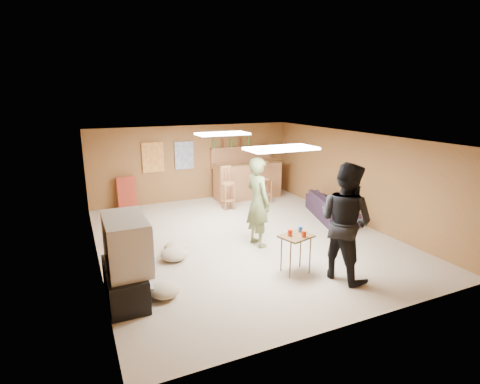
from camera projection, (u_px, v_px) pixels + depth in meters
name	position (u px, v px, depth m)	size (l,w,h in m)	color
ground	(244.00, 238.00, 8.23)	(7.00, 7.00, 0.00)	tan
ceiling	(244.00, 138.00, 7.67)	(6.00, 7.00, 0.02)	silver
wall_back	(194.00, 163.00, 11.04)	(6.00, 0.02, 2.20)	brown
wall_front	(357.00, 250.00, 4.87)	(6.00, 0.02, 2.20)	brown
wall_left	(93.00, 207.00, 6.75)	(0.02, 7.00, 2.20)	brown
wall_right	(355.00, 177.00, 9.15)	(0.02, 7.00, 2.20)	brown
tv_stand	(125.00, 283.00, 5.76)	(0.55, 1.30, 0.50)	black
dvd_box	(140.00, 286.00, 5.87)	(0.35, 0.50, 0.08)	#B2B2B7
tv_body	(126.00, 243.00, 5.62)	(0.60, 1.10, 0.80)	#B2B2B7
tv_screen	(147.00, 240.00, 5.75)	(0.02, 0.95, 0.65)	navy
bar_counter	(248.00, 180.00, 11.29)	(2.00, 0.60, 1.10)	#935B35
bar_lip	(251.00, 164.00, 10.93)	(2.10, 0.12, 0.05)	#442C15
bar_shelf	(242.00, 147.00, 11.44)	(2.00, 0.18, 0.05)	#935B35
bar_backing	(241.00, 157.00, 11.54)	(2.00, 0.14, 0.60)	#935B35
poster_left	(153.00, 158.00, 10.46)	(0.60, 0.03, 0.85)	#BF3F26
poster_right	(184.00, 155.00, 10.82)	(0.55, 0.03, 0.80)	#334C99
folding_chair_stack	(127.00, 193.00, 10.23)	(0.50, 0.14, 0.90)	maroon
ceiling_panel_front	(281.00, 149.00, 6.36)	(1.20, 0.60, 0.04)	white
ceiling_panel_back	(222.00, 134.00, 8.74)	(1.20, 0.60, 0.04)	white
person_olive	(258.00, 202.00, 7.65)	(0.68, 0.44, 1.85)	#606C3E
person_black	(345.00, 222.00, 6.24)	(0.98, 0.76, 2.01)	black
sofa	(331.00, 207.00, 9.54)	(1.94, 0.76, 0.57)	black
tray_table	(296.00, 254.00, 6.56)	(0.54, 0.43, 0.70)	#442C15
cup_red_near	(290.00, 232.00, 6.45)	(0.08, 0.08, 0.11)	red
cup_red_far	(304.00, 234.00, 6.40)	(0.08, 0.08, 0.11)	red
cup_blue	(300.00, 229.00, 6.63)	(0.07, 0.07, 0.10)	#174C9F
bar_stool_left	(228.00, 187.00, 10.14)	(0.40, 0.40, 1.28)	#935B35
bar_stool_right	(265.00, 181.00, 10.79)	(0.41, 0.41, 1.29)	#935B35
cushion_near_tv	(174.00, 254.00, 7.12)	(0.52, 0.52, 0.23)	tan
cushion_mid	(175.00, 247.00, 7.48)	(0.45, 0.45, 0.20)	tan
cushion_far	(165.00, 290.00, 5.83)	(0.48, 0.48, 0.21)	tan
bottle_row	(232.00, 143.00, 11.25)	(1.20, 0.08, 0.26)	#3F7233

